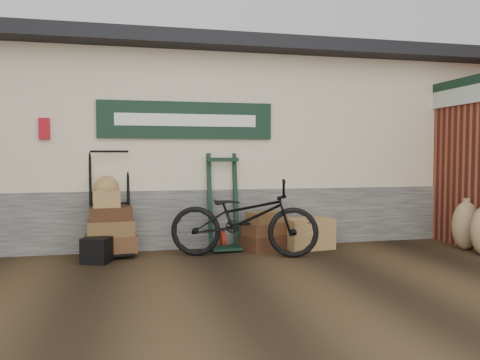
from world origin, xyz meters
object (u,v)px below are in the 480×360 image
green_barrow (224,202)px  bicycle (244,214)px  wicker_hamper (308,233)px  suitcase_stack (264,231)px  black_trunk (97,250)px  porter_trolley (110,196)px

green_barrow → bicycle: 0.60m
wicker_hamper → green_barrow: bearing=171.0°
green_barrow → suitcase_stack: (0.59, -0.17, -0.43)m
green_barrow → black_trunk: size_ratio=4.26×
green_barrow → bicycle: green_barrow is taller
wicker_hamper → black_trunk: wicker_hamper is taller
porter_trolley → black_trunk: (-0.15, -0.51, -0.68)m
suitcase_stack → green_barrow: bearing=163.8°
suitcase_stack → wicker_hamper: bearing=-2.4°
porter_trolley → black_trunk: bearing=-111.7°
suitcase_stack → black_trunk: 2.43m
porter_trolley → green_barrow: porter_trolley is taller
suitcase_stack → bicycle: 0.64m
wicker_hamper → bicycle: size_ratio=0.34×
black_trunk → suitcase_stack: bearing=8.1°
green_barrow → bicycle: (0.19, -0.55, -0.12)m
wicker_hamper → bicycle: (-1.09, -0.35, 0.37)m
wicker_hamper → porter_trolley: bearing=176.1°
porter_trolley → black_trunk: size_ratio=4.97×
porter_trolley → wicker_hamper: bearing=-9.3°
porter_trolley → bicycle: bearing=-22.1°
porter_trolley → suitcase_stack: bearing=-9.8°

